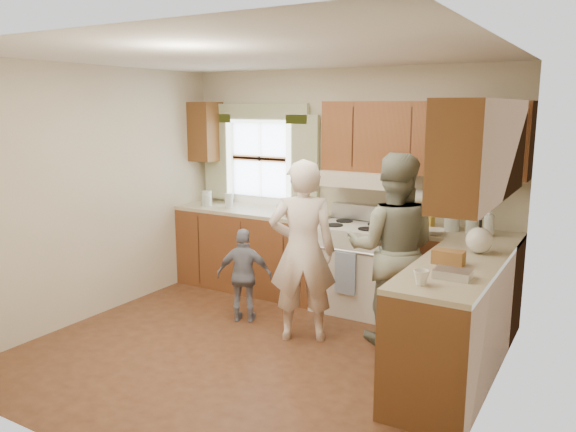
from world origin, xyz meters
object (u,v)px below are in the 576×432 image
Objects in this scene: stove at (355,266)px; woman_left at (302,251)px; woman_right at (392,249)px; child at (244,275)px.

stove is 1.03m from woman_left.
woman_left is (-0.09, -0.96, 0.36)m from stove.
stove is 0.63× the size of woman_right.
stove is 0.93m from woman_right.
woman_left is 0.97× the size of woman_right.
woman_left is 0.80m from woman_right.
child is at bearing -35.76° from woman_left.
woman_right is (0.61, -0.59, 0.39)m from stove.
woman_right is at bearing 167.73° from child.
stove is at bearing -124.14° from woman_left.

